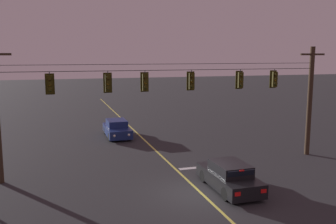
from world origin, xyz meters
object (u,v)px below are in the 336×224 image
object	(u,v)px
traffic_light_left_inner	(108,83)
traffic_light_centre	(145,82)
traffic_light_far_right	(274,79)
car_oncoming_lead	(117,129)
traffic_light_rightmost	(240,80)
traffic_light_leftmost	(50,84)
traffic_light_right_inner	(191,81)
car_waiting_near_lane	(229,177)

from	to	relation	value
traffic_light_left_inner	traffic_light_centre	xyz separation A→B (m)	(2.10, 0.00, 0.00)
traffic_light_far_right	car_oncoming_lead	size ratio (longest dim) A/B	0.28
traffic_light_far_right	car_oncoming_lead	world-z (taller)	traffic_light_far_right
traffic_light_centre	traffic_light_rightmost	size ratio (longest dim) A/B	1.00
traffic_light_far_right	car_oncoming_lead	distance (m)	13.35
traffic_light_leftmost	traffic_light_right_inner	world-z (taller)	same
traffic_light_far_right	traffic_light_centre	bearing A→B (deg)	180.00
traffic_light_left_inner	car_oncoming_lead	bearing A→B (deg)	78.28
traffic_light_rightmost	traffic_light_left_inner	bearing A→B (deg)	180.00
traffic_light_leftmost	traffic_light_left_inner	distance (m)	3.05
traffic_light_left_inner	car_waiting_near_lane	xyz separation A→B (m)	(5.29, -4.37, -4.47)
traffic_light_centre	traffic_light_far_right	bearing A→B (deg)	0.00
traffic_light_right_inner	traffic_light_far_right	distance (m)	5.60
traffic_light_rightmost	traffic_light_far_right	bearing A→B (deg)	0.00
traffic_light_leftmost	traffic_light_right_inner	size ratio (longest dim) A/B	1.00
traffic_light_far_right	car_waiting_near_lane	size ratio (longest dim) A/B	0.28
traffic_light_centre	traffic_light_right_inner	bearing A→B (deg)	0.00
traffic_light_centre	car_oncoming_lead	world-z (taller)	traffic_light_centre
traffic_light_centre	car_oncoming_lead	bearing A→B (deg)	91.17
car_oncoming_lead	traffic_light_far_right	bearing A→B (deg)	-46.97
traffic_light_far_right	car_waiting_near_lane	distance (m)	8.14
traffic_light_right_inner	car_oncoming_lead	xyz separation A→B (m)	(-2.98, 9.20, -4.47)
traffic_light_far_right	car_waiting_near_lane	bearing A→B (deg)	-139.94
traffic_light_left_inner	car_oncoming_lead	size ratio (longest dim) A/B	0.28
traffic_light_rightmost	car_waiting_near_lane	distance (m)	6.85
traffic_light_leftmost	car_waiting_near_lane	world-z (taller)	traffic_light_leftmost
traffic_light_left_inner	traffic_light_rightmost	size ratio (longest dim) A/B	1.00
traffic_light_centre	car_oncoming_lead	size ratio (longest dim) A/B	0.28
traffic_light_right_inner	car_oncoming_lead	world-z (taller)	traffic_light_right_inner
car_waiting_near_lane	traffic_light_leftmost	bearing A→B (deg)	152.35
traffic_light_left_inner	traffic_light_far_right	xyz separation A→B (m)	(10.49, 0.00, 0.00)
traffic_light_far_right	traffic_light_left_inner	bearing A→B (deg)	180.00
car_oncoming_lead	traffic_light_centre	bearing A→B (deg)	-88.83
traffic_light_right_inner	car_waiting_near_lane	xyz separation A→B (m)	(0.40, -4.37, -4.47)
car_waiting_near_lane	traffic_light_right_inner	bearing A→B (deg)	95.24
traffic_light_left_inner	car_oncoming_lead	distance (m)	10.40
traffic_light_left_inner	traffic_light_far_right	distance (m)	10.49
traffic_light_right_inner	car_waiting_near_lane	world-z (taller)	traffic_light_right_inner
car_waiting_near_lane	traffic_light_rightmost	bearing A→B (deg)	57.38
traffic_light_leftmost	traffic_light_rightmost	xyz separation A→B (m)	(11.14, 0.00, 0.00)
traffic_light_leftmost	car_oncoming_lead	world-z (taller)	traffic_light_leftmost
traffic_light_left_inner	car_waiting_near_lane	world-z (taller)	traffic_light_left_inner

